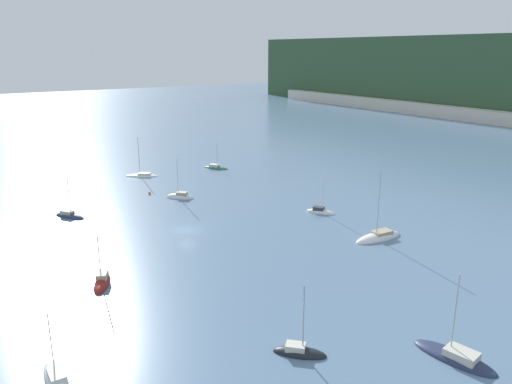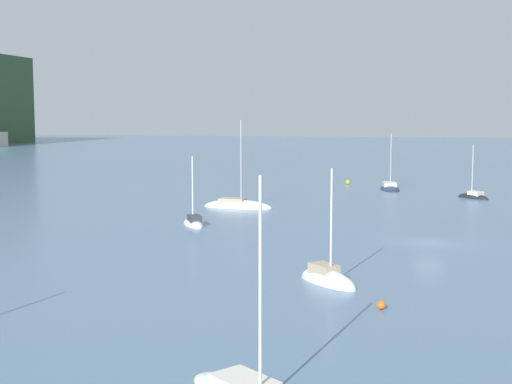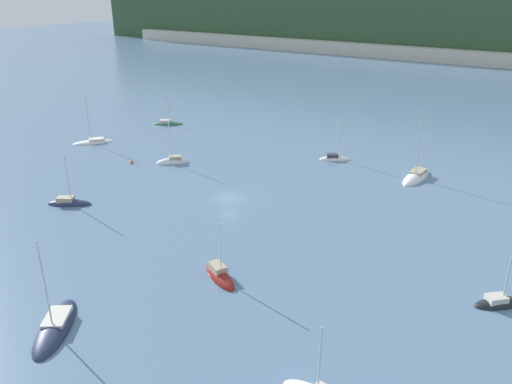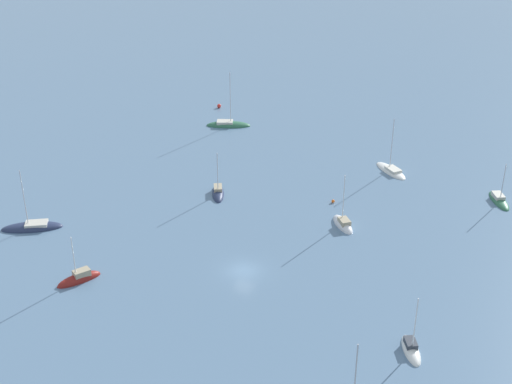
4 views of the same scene
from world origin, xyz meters
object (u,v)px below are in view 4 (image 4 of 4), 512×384
Objects in this scene: sailboat_11 at (32,228)px; mooring_buoy_0 at (219,106)px; sailboat_3 at (343,225)px; sailboat_5 at (391,171)px; sailboat_2 at (499,200)px; sailboat_6 at (79,280)px; mooring_buoy_1 at (333,201)px; sailboat_7 at (411,350)px; sailboat_10 at (228,125)px; sailboat_1 at (218,193)px.

mooring_buoy_0 is (-54.95, -1.66, 0.34)m from sailboat_11.
sailboat_5 reaches higher than sailboat_3.
sailboat_2 is 63.27m from sailboat_6.
sailboat_5 is 18.70× the size of mooring_buoy_1.
sailboat_10 is at bearing -165.04° from sailboat_7.
sailboat_3 is 42.53m from sailboat_10.
sailboat_10 reaches higher than sailboat_3.
sailboat_5 is at bearing -45.89° from sailboat_3.
sailboat_3 is at bearing 34.01° from mooring_buoy_1.
sailboat_1 is 0.81× the size of sailboat_5.
sailboat_2 is at bearing -34.43° from sailboat_10.
sailboat_7 is at bearing 45.92° from mooring_buoy_0.
sailboat_10 is 22.14× the size of mooring_buoy_1.
sailboat_6 is at bearing -30.30° from mooring_buoy_1.
mooring_buoy_1 is at bearing -11.14° from sailboat_3.
sailboat_10 is at bearing 174.97° from sailboat_1.
sailboat_5 is at bearing -168.78° from sailboat_11.
mooring_buoy_1 is (-34.55, 20.19, 0.14)m from sailboat_6.
sailboat_5 is 57.63m from sailboat_11.
sailboat_10 is 10.13m from mooring_buoy_0.
sailboat_2 is 13.49× the size of mooring_buoy_1.
sailboat_11 reaches higher than sailboat_1.
sailboat_7 is at bearing -69.67° from sailboat_10.
mooring_buoy_0 is at bearing 178.56° from sailboat_1.
sailboat_10 is (-25.69, -33.90, -0.03)m from sailboat_3.
sailboat_1 is 17.92m from mooring_buoy_1.
sailboat_11 reaches higher than sailboat_2.
sailboat_3 reaches higher than sailboat_1.
sailboat_11 reaches higher than sailboat_6.
sailboat_6 is (49.44, -24.41, 0.03)m from sailboat_5.
sailboat_10 reaches higher than sailboat_1.
sailboat_2 is (-18.15, 39.19, 0.00)m from sailboat_1.
sailboat_6 is at bearing -106.17° from sailboat_10.
sailboat_5 is 15.48m from mooring_buoy_1.
sailboat_3 is 0.91× the size of sailboat_5.
sailboat_3 is 52.47m from mooring_buoy_0.
sailboat_5 is 46.06m from sailboat_7.
sailboat_1 is 15.18× the size of mooring_buoy_1.
sailboat_1 reaches higher than sailboat_2.
sailboat_2 is at bearing 75.60° from mooring_buoy_0.
sailboat_1 is 43.93m from sailboat_7.
sailboat_2 is 25.45m from mooring_buoy_1.
mooring_buoy_1 is at bearing -175.12° from sailboat_7.
mooring_buoy_0 is (-33.36, -40.50, 0.30)m from sailboat_3.
sailboat_3 is 1.13× the size of sailboat_7.
sailboat_1 is 0.79× the size of sailboat_11.
sailboat_5 is (-2.47, -17.99, -0.02)m from sailboat_2.
sailboat_7 is 34.96m from mooring_buoy_1.
mooring_buoy_0 is at bearing -165.79° from sailboat_7.
sailboat_1 is 1.01× the size of sailboat_7.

